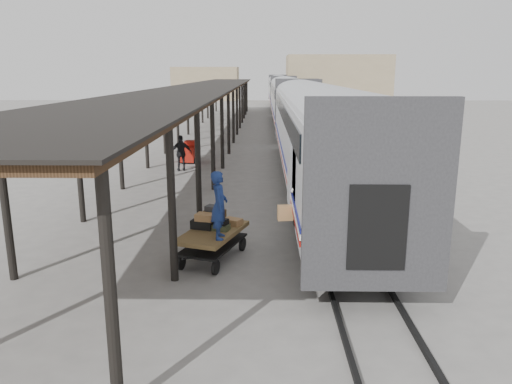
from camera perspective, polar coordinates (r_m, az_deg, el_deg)
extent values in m
plane|color=slate|center=(14.66, -2.66, -6.92)|extent=(160.00, 160.00, 0.00)
cube|color=silver|center=(21.97, 6.98, 6.87)|extent=(3.00, 24.00, 2.90)
cube|color=#28282B|center=(10.38, 13.73, -0.91)|extent=(3.04, 0.22, 3.50)
cube|color=black|center=(21.78, 3.02, 9.27)|extent=(0.04, 22.08, 0.65)
cube|color=black|center=(22.23, 6.86, 2.52)|extent=(2.55, 23.04, 0.50)
cube|color=silver|center=(47.82, 3.73, 10.52)|extent=(3.00, 24.00, 2.90)
cube|color=#28282B|center=(35.96, 4.65, 9.50)|extent=(3.04, 0.22, 3.50)
cube|color=black|center=(47.74, 1.89, 11.61)|extent=(0.04, 22.08, 0.65)
cube|color=black|center=(47.94, 3.70, 8.49)|extent=(2.55, 23.04, 0.50)
cube|color=silver|center=(73.78, 2.75, 11.60)|extent=(3.00, 24.00, 2.90)
cube|color=#28282B|center=(61.90, 3.10, 11.22)|extent=(3.04, 0.22, 3.50)
cube|color=black|center=(73.72, 1.55, 12.31)|extent=(0.04, 22.08, 0.65)
cube|color=black|center=(73.86, 2.74, 10.28)|extent=(2.55, 23.04, 0.50)
cube|color=black|center=(13.57, 5.36, 0.85)|extent=(0.50, 1.70, 2.00)
imported|color=white|center=(13.61, 5.35, 0.28)|extent=(0.72, 0.89, 1.72)
cube|color=#A37546|center=(13.59, 3.65, -2.37)|extent=(0.57, 0.25, 0.42)
cube|color=#422B19|center=(37.96, -5.71, 11.81)|extent=(4.60, 64.00, 0.18)
cube|color=black|center=(37.96, -5.71, 11.99)|extent=(4.90, 64.30, 0.06)
cylinder|color=black|center=(38.36, -8.72, 8.75)|extent=(0.20, 0.20, 4.00)
cylinder|color=black|center=(69.06, -4.45, 10.94)|extent=(0.20, 0.20, 4.00)
cylinder|color=black|center=(7.73, -16.33, -10.88)|extent=(0.20, 0.20, 4.00)
cylinder|color=black|center=(37.90, -2.52, 8.83)|extent=(0.20, 0.20, 4.00)
cylinder|color=black|center=(68.81, -0.98, 10.97)|extent=(0.20, 0.20, 4.00)
cube|color=black|center=(48.00, 2.82, 7.50)|extent=(0.10, 150.00, 0.12)
cube|color=black|center=(48.07, 4.55, 7.48)|extent=(0.10, 150.00, 0.12)
cube|color=tan|center=(92.64, 9.26, 12.71)|extent=(18.00, 10.00, 8.00)
cube|color=tan|center=(96.34, -5.72, 12.24)|extent=(12.00, 8.00, 6.00)
cube|color=brown|center=(13.89, -4.94, -4.63)|extent=(1.97, 2.68, 0.12)
cube|color=black|center=(14.00, -4.91, -5.99)|extent=(1.84, 2.55, 0.06)
cylinder|color=black|center=(13.51, -8.54, -7.97)|extent=(0.21, 0.40, 0.40)
cylinder|color=black|center=(13.09, -4.65, -8.58)|extent=(0.21, 0.40, 0.40)
cylinder|color=black|center=(15.10, -5.11, -5.53)|extent=(0.21, 0.40, 0.40)
cylinder|color=black|center=(14.72, -1.56, -5.98)|extent=(0.21, 0.40, 0.40)
cube|color=#313234|center=(14.45, -5.02, -3.17)|extent=(0.79, 0.63, 0.24)
cube|color=#A37546|center=(14.31, -2.68, -3.41)|extent=(0.61, 0.55, 0.18)
cube|color=black|center=(14.06, -6.04, -3.64)|extent=(0.72, 0.60, 0.25)
cube|color=#3B4328|center=(13.86, -4.02, -4.05)|extent=(0.53, 0.45, 0.16)
cube|color=#4C361E|center=(14.33, -4.73, -2.46)|extent=(0.66, 0.57, 0.20)
cube|color=#A37546|center=(13.94, -5.85, -2.87)|extent=(0.58, 0.49, 0.20)
cube|color=#313234|center=(14.20, -4.87, -1.87)|extent=(0.52, 0.45, 0.15)
cube|color=black|center=(13.81, -4.11, -3.36)|extent=(0.49, 0.45, 0.14)
cube|color=maroon|center=(29.25, -7.52, 4.37)|extent=(1.05, 1.50, 0.83)
cube|color=maroon|center=(29.52, -7.33, 5.54)|extent=(0.86, 0.68, 0.32)
cylinder|color=black|center=(28.96, -8.50, 3.56)|extent=(0.17, 0.35, 0.33)
cylinder|color=black|center=(28.72, -7.11, 3.52)|extent=(0.17, 0.35, 0.33)
cylinder|color=black|center=(29.90, -7.87, 3.90)|extent=(0.17, 0.35, 0.33)
cylinder|color=black|center=(29.67, -6.52, 3.86)|extent=(0.17, 0.35, 0.33)
imported|color=navy|center=(12.97, -4.21, -1.51)|extent=(0.44, 0.66, 1.80)
imported|color=black|center=(26.71, -8.54, 4.43)|extent=(1.20, 0.75, 1.90)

